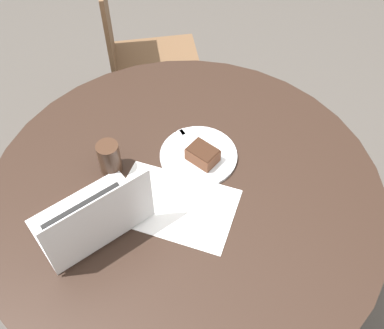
% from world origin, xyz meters
% --- Properties ---
extents(ground_plane, '(12.00, 12.00, 0.00)m').
position_xyz_m(ground_plane, '(0.00, 0.00, 0.00)').
color(ground_plane, '#4C4742').
extents(dining_table, '(1.27, 1.27, 0.71)m').
position_xyz_m(dining_table, '(0.00, 0.00, 0.59)').
color(dining_table, black).
rests_on(dining_table, ground_plane).
extents(chair, '(0.58, 0.58, 0.94)m').
position_xyz_m(chair, '(0.82, -0.43, 0.49)').
color(chair, brown).
rests_on(chair, ground_plane).
extents(paper_document, '(0.44, 0.39, 0.00)m').
position_xyz_m(paper_document, '(-0.03, 0.07, 0.71)').
color(paper_document, white).
rests_on(paper_document, dining_table).
extents(plate, '(0.26, 0.26, 0.01)m').
position_xyz_m(plate, '(0.07, -0.12, 0.71)').
color(plate, silver).
rests_on(plate, dining_table).
extents(cake_slice, '(0.11, 0.09, 0.05)m').
position_xyz_m(cake_slice, '(0.04, -0.11, 0.75)').
color(cake_slice, brown).
rests_on(cake_slice, plate).
extents(fork, '(0.17, 0.05, 0.00)m').
position_xyz_m(fork, '(0.13, -0.13, 0.72)').
color(fork, silver).
rests_on(fork, plate).
extents(coffee_glass, '(0.07, 0.07, 0.11)m').
position_xyz_m(coffee_glass, '(0.22, 0.13, 0.77)').
color(coffee_glass, '#3D2619').
rests_on(coffee_glass, dining_table).
extents(laptop, '(0.23, 0.34, 0.23)m').
position_xyz_m(laptop, '(0.07, 0.29, 0.75)').
color(laptop, silver).
rests_on(laptop, dining_table).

